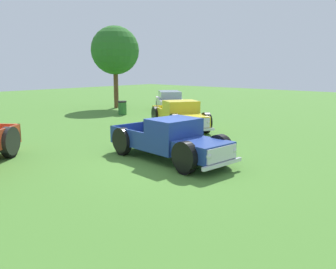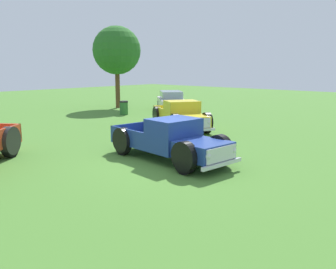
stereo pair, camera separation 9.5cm
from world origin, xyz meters
name	(u,v)px [view 1 (the left image)]	position (x,y,z in m)	size (l,w,h in m)	color
ground_plane	(162,164)	(0.00, 0.00, 0.00)	(80.00, 80.00, 0.00)	#477A2D
pickup_truck_foreground	(175,141)	(0.52, -0.12, 0.71)	(2.34, 5.05, 1.50)	navy
pickup_truck_behind_right	(181,116)	(5.54, 3.77, 0.72)	(4.01, 5.12, 1.51)	yellow
sedan_distant_a	(170,100)	(11.31, 9.68, 0.76)	(4.21, 4.41, 1.45)	silver
trash_can	(122,108)	(7.38, 10.51, 0.48)	(0.59, 0.59, 0.95)	#2D6B2D
oak_tree_east	(115,51)	(9.90, 14.13, 4.47)	(3.74, 3.74, 6.36)	brown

